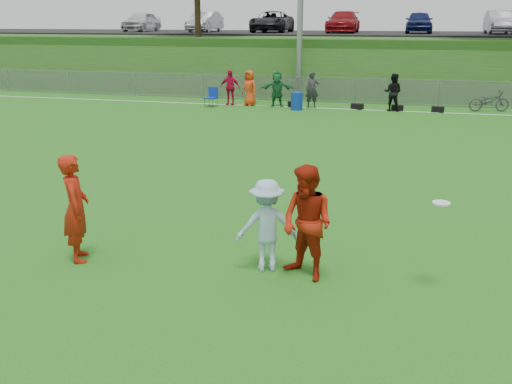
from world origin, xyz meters
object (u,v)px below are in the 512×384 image
(player_red_center, at_px, (307,223))
(player_blue, at_px, (267,225))
(frisbee, at_px, (441,203))
(bicycle, at_px, (489,101))
(recycling_bin, at_px, (297,101))
(player_red_left, at_px, (76,208))

(player_red_center, bearing_deg, player_blue, -160.63)
(frisbee, relative_size, bicycle, 0.15)
(frisbee, relative_size, recycling_bin, 0.34)
(player_blue, xyz_separation_m, bicycle, (5.89, 19.11, -0.32))
(bicycle, bearing_deg, player_red_center, 151.83)
(frisbee, height_order, recycling_bin, frisbee)
(player_red_left, bearing_deg, recycling_bin, -30.01)
(player_red_center, xyz_separation_m, frisbee, (2.03, 0.11, 0.47))
(player_blue, relative_size, frisbee, 5.77)
(player_red_left, xyz_separation_m, player_red_center, (4.02, 0.26, -0.01))
(bicycle, bearing_deg, frisbee, 157.54)
(player_blue, bearing_deg, player_red_center, 146.95)
(player_red_center, xyz_separation_m, player_blue, (-0.70, 0.15, -0.16))
(player_red_left, xyz_separation_m, bicycle, (9.21, 19.52, -0.48))
(recycling_bin, relative_size, bicycle, 0.45)
(player_red_left, distance_m, frisbee, 6.08)
(player_red_left, relative_size, player_blue, 1.20)
(player_red_left, relative_size, player_red_center, 1.01)
(player_red_center, relative_size, recycling_bin, 2.32)
(recycling_bin, bearing_deg, player_red_center, -79.07)
(player_red_left, xyz_separation_m, recycling_bin, (0.63, 17.79, -0.55))
(player_red_left, relative_size, frisbee, 6.94)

